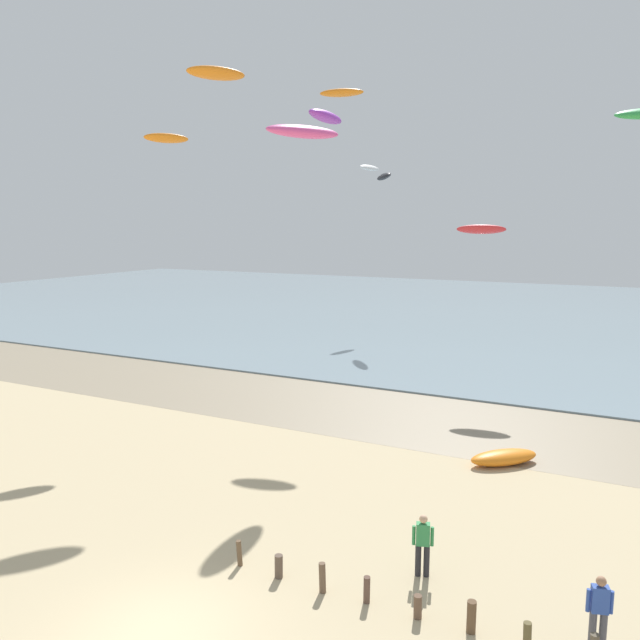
{
  "coord_description": "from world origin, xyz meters",
  "views": [
    {
      "loc": [
        9.14,
        -9.85,
        9.23
      ],
      "look_at": [
        -0.86,
        10.01,
        5.82
      ],
      "focal_mm": 34.92,
      "sensor_mm": 36.0,
      "label": 1
    }
  ],
  "objects_px": {
    "person_left_flank": "(599,610)",
    "kite_aloft_10": "(369,168)",
    "kite_aloft_7": "(384,176)",
    "person_right_flank": "(423,543)",
    "grounded_kite": "(504,457)",
    "kite_aloft_1": "(216,73)",
    "kite_aloft_4": "(303,132)",
    "kite_aloft_5": "(166,138)",
    "kite_aloft_8": "(326,117)",
    "kite_aloft_3": "(342,93)",
    "kite_aloft_0": "(481,229)"
  },
  "relations": [
    {
      "from": "person_left_flank",
      "to": "kite_aloft_10",
      "type": "height_order",
      "value": "kite_aloft_10"
    },
    {
      "from": "kite_aloft_7",
      "to": "person_right_flank",
      "type": "bearing_deg",
      "value": 167.43
    },
    {
      "from": "grounded_kite",
      "to": "kite_aloft_7",
      "type": "bearing_deg",
      "value": 77.01
    },
    {
      "from": "kite_aloft_1",
      "to": "kite_aloft_4",
      "type": "relative_size",
      "value": 0.99
    },
    {
      "from": "kite_aloft_5",
      "to": "kite_aloft_8",
      "type": "distance_m",
      "value": 8.7
    },
    {
      "from": "kite_aloft_5",
      "to": "kite_aloft_7",
      "type": "xyz_separation_m",
      "value": [
        2.97,
        22.93,
        -0.46
      ]
    },
    {
      "from": "person_left_flank",
      "to": "kite_aloft_3",
      "type": "relative_size",
      "value": 0.69
    },
    {
      "from": "kite_aloft_0",
      "to": "kite_aloft_7",
      "type": "distance_m",
      "value": 17.82
    },
    {
      "from": "kite_aloft_4",
      "to": "kite_aloft_8",
      "type": "distance_m",
      "value": 7.1
    },
    {
      "from": "kite_aloft_5",
      "to": "kite_aloft_8",
      "type": "bearing_deg",
      "value": 130.04
    },
    {
      "from": "person_left_flank",
      "to": "person_right_flank",
      "type": "distance_m",
      "value": 4.44
    },
    {
      "from": "kite_aloft_3",
      "to": "kite_aloft_8",
      "type": "relative_size",
      "value": 0.8
    },
    {
      "from": "person_right_flank",
      "to": "kite_aloft_3",
      "type": "height_order",
      "value": "kite_aloft_3"
    },
    {
      "from": "person_left_flank",
      "to": "kite_aloft_3",
      "type": "distance_m",
      "value": 28.4
    },
    {
      "from": "grounded_kite",
      "to": "kite_aloft_5",
      "type": "height_order",
      "value": "kite_aloft_5"
    },
    {
      "from": "person_right_flank",
      "to": "grounded_kite",
      "type": "xyz_separation_m",
      "value": [
        0.47,
        8.94,
        -0.63
      ]
    },
    {
      "from": "person_right_flank",
      "to": "kite_aloft_1",
      "type": "bearing_deg",
      "value": 143.38
    },
    {
      "from": "kite_aloft_3",
      "to": "kite_aloft_10",
      "type": "height_order",
      "value": "kite_aloft_3"
    },
    {
      "from": "person_left_flank",
      "to": "kite_aloft_8",
      "type": "bearing_deg",
      "value": 136.04
    },
    {
      "from": "person_left_flank",
      "to": "grounded_kite",
      "type": "xyz_separation_m",
      "value": [
        -3.84,
        9.99,
        -0.63
      ]
    },
    {
      "from": "person_left_flank",
      "to": "kite_aloft_0",
      "type": "relative_size",
      "value": 0.64
    },
    {
      "from": "grounded_kite",
      "to": "person_left_flank",
      "type": "bearing_deg",
      "value": -112.64
    },
    {
      "from": "kite_aloft_1",
      "to": "kite_aloft_5",
      "type": "distance_m",
      "value": 4.44
    },
    {
      "from": "grounded_kite",
      "to": "kite_aloft_0",
      "type": "distance_m",
      "value": 14.56
    },
    {
      "from": "kite_aloft_4",
      "to": "kite_aloft_3",
      "type": "bearing_deg",
      "value": -127.69
    },
    {
      "from": "kite_aloft_5",
      "to": "kite_aloft_8",
      "type": "xyz_separation_m",
      "value": [
        8.66,
        0.64,
        0.49
      ]
    },
    {
      "from": "grounded_kite",
      "to": "kite_aloft_3",
      "type": "xyz_separation_m",
      "value": [
        -11.01,
        8.6,
        16.14
      ]
    },
    {
      "from": "grounded_kite",
      "to": "kite_aloft_4",
      "type": "height_order",
      "value": "kite_aloft_4"
    },
    {
      "from": "kite_aloft_5",
      "to": "kite_aloft_7",
      "type": "distance_m",
      "value": 23.12
    },
    {
      "from": "kite_aloft_3",
      "to": "kite_aloft_7",
      "type": "relative_size",
      "value": 0.83
    },
    {
      "from": "kite_aloft_10",
      "to": "kite_aloft_7",
      "type": "bearing_deg",
      "value": -129.87
    },
    {
      "from": "person_right_flank",
      "to": "kite_aloft_5",
      "type": "distance_m",
      "value": 23.72
    },
    {
      "from": "kite_aloft_7",
      "to": "kite_aloft_8",
      "type": "relative_size",
      "value": 0.96
    },
    {
      "from": "kite_aloft_4",
      "to": "kite_aloft_7",
      "type": "relative_size",
      "value": 0.95
    },
    {
      "from": "person_left_flank",
      "to": "kite_aloft_7",
      "type": "bearing_deg",
      "value": 118.04
    },
    {
      "from": "kite_aloft_1",
      "to": "kite_aloft_3",
      "type": "bearing_deg",
      "value": -163.97
    },
    {
      "from": "kite_aloft_3",
      "to": "kite_aloft_8",
      "type": "xyz_separation_m",
      "value": [
        2.14,
        -6.34,
        -2.37
      ]
    },
    {
      "from": "kite_aloft_4",
      "to": "kite_aloft_8",
      "type": "xyz_separation_m",
      "value": [
        -2.33,
        6.5,
        1.64
      ]
    },
    {
      "from": "kite_aloft_7",
      "to": "grounded_kite",
      "type": "bearing_deg",
      "value": 175.28
    },
    {
      "from": "person_right_flank",
      "to": "kite_aloft_3",
      "type": "xyz_separation_m",
      "value": [
        -10.54,
        17.54,
        15.51
      ]
    },
    {
      "from": "person_left_flank",
      "to": "kite_aloft_1",
      "type": "height_order",
      "value": "kite_aloft_1"
    },
    {
      "from": "kite_aloft_3",
      "to": "kite_aloft_4",
      "type": "height_order",
      "value": "kite_aloft_3"
    },
    {
      "from": "kite_aloft_3",
      "to": "kite_aloft_5",
      "type": "bearing_deg",
      "value": -146.56
    },
    {
      "from": "person_right_flank",
      "to": "kite_aloft_1",
      "type": "distance_m",
      "value": 22.78
    },
    {
      "from": "kite_aloft_8",
      "to": "kite_aloft_10",
      "type": "relative_size",
      "value": 1.18
    },
    {
      "from": "kite_aloft_0",
      "to": "kite_aloft_4",
      "type": "xyz_separation_m",
      "value": [
        -2.9,
        -15.32,
        3.43
      ]
    },
    {
      "from": "person_right_flank",
      "to": "kite_aloft_5",
      "type": "bearing_deg",
      "value": 148.23
    },
    {
      "from": "kite_aloft_7",
      "to": "kite_aloft_1",
      "type": "bearing_deg",
      "value": 145.95
    },
    {
      "from": "kite_aloft_4",
      "to": "kite_aloft_5",
      "type": "height_order",
      "value": "kite_aloft_5"
    },
    {
      "from": "grounded_kite",
      "to": "kite_aloft_1",
      "type": "distance_m",
      "value": 21.25
    }
  ]
}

